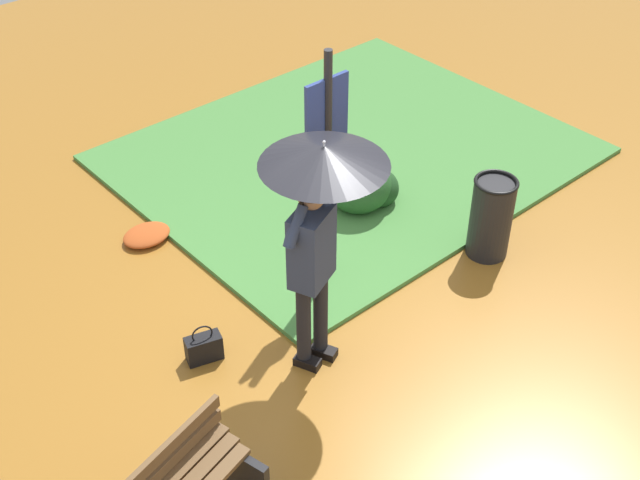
# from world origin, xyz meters

# --- Properties ---
(ground_plane) EXTENTS (18.00, 18.00, 0.00)m
(ground_plane) POSITION_xyz_m (0.00, 0.00, 0.00)
(ground_plane) COLOR #9E6623
(grass_verge) EXTENTS (4.80, 4.00, 0.05)m
(grass_verge) POSITION_xyz_m (2.15, 2.17, 0.03)
(grass_verge) COLOR #47843D
(grass_verge) RESTS_ON ground_plane
(person_with_umbrella) EXTENTS (0.96, 0.96, 2.04)m
(person_with_umbrella) POSITION_xyz_m (-0.16, 0.05, 1.55)
(person_with_umbrella) COLOR black
(person_with_umbrella) RESTS_ON ground_plane
(info_sign_post) EXTENTS (0.44, 0.07, 2.30)m
(info_sign_post) POSITION_xyz_m (0.53, 0.73, 1.44)
(info_sign_post) COLOR black
(info_sign_post) RESTS_ON ground_plane
(handbag) EXTENTS (0.33, 0.22, 0.37)m
(handbag) POSITION_xyz_m (-0.92, 0.63, 0.13)
(handbag) COLOR black
(handbag) RESTS_ON ground_plane
(trash_bin) EXTENTS (0.42, 0.42, 0.83)m
(trash_bin) POSITION_xyz_m (1.96, -0.00, 0.42)
(trash_bin) COLOR black
(trash_bin) RESTS_ON ground_plane
(shrub_cluster) EXTENTS (0.75, 0.68, 0.61)m
(shrub_cluster) POSITION_xyz_m (1.57, 1.34, 0.29)
(shrub_cluster) COLOR #285628
(shrub_cluster) RESTS_ON ground_plane
(leaf_pile_by_bench) EXTENTS (0.48, 0.39, 0.11)m
(leaf_pile_by_bench) POSITION_xyz_m (-0.41, 2.35, 0.05)
(leaf_pile_by_bench) COLOR #B74C1E
(leaf_pile_by_bench) RESTS_ON ground_plane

